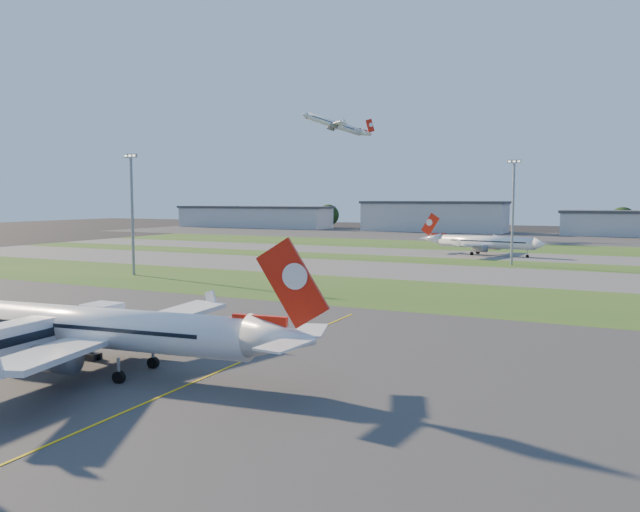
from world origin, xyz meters
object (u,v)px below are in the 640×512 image
Objects in this scene: airliner_parked at (107,330)px; airliner_taxiing at (485,242)px; light_mast_centre at (513,205)px; light_mast_west at (132,206)px.

airliner_taxiing is (8.06, 139.66, -0.33)m from airliner_parked.
airliner_taxiing is 29.08m from light_mast_centre.
airliner_taxiing is 100.19m from light_mast_west.
airliner_parked is 78.67m from light_mast_west.
light_mast_west and light_mast_centre have the same top height.
light_mast_west is at bearing 63.57° from airliner_taxiing.
light_mast_centre is at bearing 38.66° from light_mast_west.
airliner_parked is 1.45× the size of light_mast_west.
light_mast_west reaches higher than airliner_taxiing.
light_mast_centre reaches higher than airliner_taxiing.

